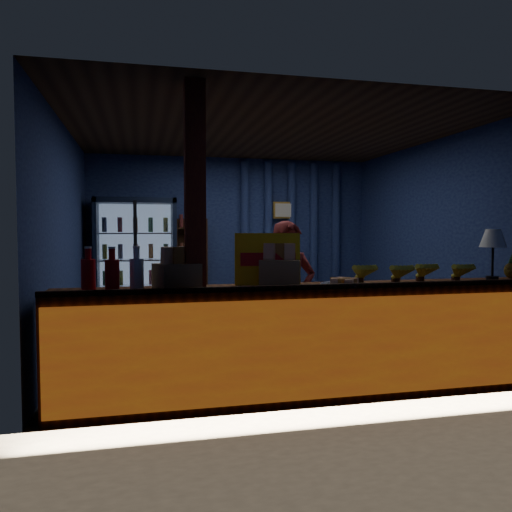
{
  "coord_description": "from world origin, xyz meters",
  "views": [
    {
      "loc": [
        -1.48,
        -5.9,
        1.42
      ],
      "look_at": [
        -0.15,
        -0.2,
        1.12
      ],
      "focal_mm": 35.0,
      "sensor_mm": 36.0,
      "label": 1
    }
  ],
  "objects_px": {
    "table_lamp": "(493,240)",
    "pastry_tray": "(344,283)",
    "shopkeeper": "(289,299)",
    "green_chair": "(294,304)"
  },
  "relations": [
    {
      "from": "shopkeeper",
      "to": "pastry_tray",
      "type": "height_order",
      "value": "shopkeeper"
    },
    {
      "from": "green_chair",
      "to": "pastry_tray",
      "type": "bearing_deg",
      "value": 51.22
    },
    {
      "from": "table_lamp",
      "to": "pastry_tray",
      "type": "bearing_deg",
      "value": -174.64
    },
    {
      "from": "pastry_tray",
      "to": "shopkeeper",
      "type": "bearing_deg",
      "value": 111.62
    },
    {
      "from": "pastry_tray",
      "to": "table_lamp",
      "type": "relative_size",
      "value": 0.84
    },
    {
      "from": "table_lamp",
      "to": "shopkeeper",
      "type": "bearing_deg",
      "value": 163.33
    },
    {
      "from": "shopkeeper",
      "to": "green_chair",
      "type": "distance_m",
      "value": 2.74
    },
    {
      "from": "green_chair",
      "to": "table_lamp",
      "type": "relative_size",
      "value": 1.4
    },
    {
      "from": "shopkeeper",
      "to": "green_chair",
      "type": "relative_size",
      "value": 2.25
    },
    {
      "from": "shopkeeper",
      "to": "green_chair",
      "type": "height_order",
      "value": "shopkeeper"
    }
  ]
}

